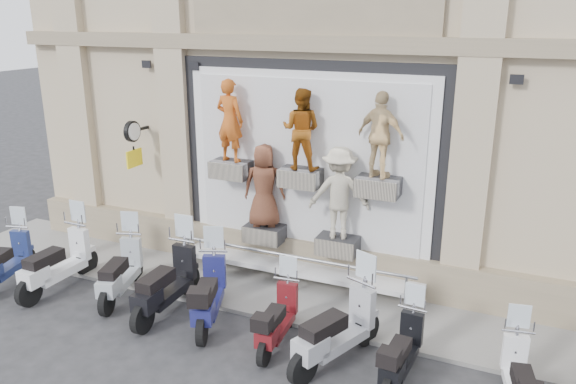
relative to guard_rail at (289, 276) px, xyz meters
name	(u,v)px	position (x,y,z in m)	size (l,w,h in m)	color
ground	(241,350)	(0.00, -2.00, -0.47)	(90.00, 90.00, 0.00)	#29292B
sidewalk	(291,293)	(0.00, 0.10, -0.43)	(16.00, 2.20, 0.08)	gray
shop_vitrine	(308,174)	(0.08, 0.74, 1.90)	(5.60, 1.00, 4.30)	black
guard_rail	(289,276)	(0.00, 0.00, 0.00)	(5.06, 0.10, 0.93)	#9EA0A5
clock_sign_bracket	(133,138)	(-3.90, 0.47, 2.34)	(0.10, 0.80, 1.02)	black
scooter_a	(4,251)	(-5.58, -1.80, 0.28)	(0.54, 1.84, 1.50)	navy
scooter_b	(56,251)	(-4.42, -1.55, 0.38)	(0.61, 2.09, 1.70)	white
scooter_c	(120,260)	(-3.03, -1.31, 0.32)	(0.57, 1.94, 1.58)	#9BA3A8
scooter_d	(166,271)	(-1.85, -1.45, 0.40)	(0.62, 2.12, 1.72)	black
scooter_e	(208,282)	(-0.94, -1.44, 0.35)	(0.58, 2.00, 1.62)	navy
scooter_f	(277,308)	(0.50, -1.61, 0.23)	(0.50, 1.71, 1.39)	#5B0F14
scooter_g	(337,316)	(1.58, -1.72, 0.39)	(0.61, 2.11, 1.71)	#9E9FA4
scooter_h	(403,340)	(2.63, -1.72, 0.22)	(0.49, 1.69, 1.37)	black
scooter_i	(521,368)	(4.29, -1.77, 0.22)	(0.49, 1.70, 1.38)	white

